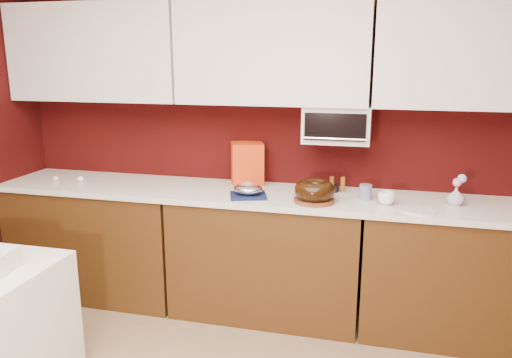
{
  "coord_description": "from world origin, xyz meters",
  "views": [
    {
      "loc": [
        0.74,
        -1.32,
        1.81
      ],
      "look_at": [
        -0.06,
        1.84,
        1.02
      ],
      "focal_mm": 35.0,
      "sensor_mm": 36.0,
      "label": 1
    }
  ],
  "objects": [
    {
      "name": "upper_cabinet_left",
      "position": [
        -1.33,
        2.08,
        1.85
      ],
      "size": [
        1.31,
        0.33,
        0.7
      ],
      "primitive_type": "cube",
      "color": "white",
      "rests_on": "wall_back"
    },
    {
      "name": "blue_jar",
      "position": [
        0.67,
        1.95,
        0.95
      ],
      "size": [
        0.11,
        0.11,
        0.1
      ],
      "primitive_type": "cylinder",
      "rotation": [
        0.0,
        0.0,
        0.38
      ],
      "color": "navy",
      "rests_on": "countertop"
    },
    {
      "name": "upper_cabinet_center",
      "position": [
        0.0,
        2.08,
        1.85
      ],
      "size": [
        1.31,
        0.33,
        0.7
      ],
      "primitive_type": "cube",
      "color": "white",
      "rests_on": "wall_back"
    },
    {
      "name": "pandoro_box",
      "position": [
        -0.2,
        2.16,
        1.05
      ],
      "size": [
        0.28,
        0.27,
        0.31
      ],
      "primitive_type": "cube",
      "rotation": [
        0.0,
        0.0,
        0.35
      ],
      "color": "red",
      "rests_on": "countertop"
    },
    {
      "name": "toaster_oven",
      "position": [
        0.45,
        2.1,
        1.38
      ],
      "size": [
        0.45,
        0.3,
        0.25
      ],
      "primitive_type": "cube",
      "color": "white",
      "rests_on": "upper_cabinet_center"
    },
    {
      "name": "base_cabinet_left",
      "position": [
        -1.33,
        1.94,
        0.43
      ],
      "size": [
        1.31,
        0.58,
        0.86
      ],
      "primitive_type": "cube",
      "color": "#472A0E",
      "rests_on": "floor"
    },
    {
      "name": "foil_ham_nest",
      "position": [
        -0.1,
        1.81,
        0.96
      ],
      "size": [
        0.24,
        0.22,
        0.07
      ],
      "primitive_type": "ellipsoid",
      "rotation": [
        0.0,
        0.0,
        -0.34
      ],
      "color": "silver",
      "rests_on": "navy_towel"
    },
    {
      "name": "roasted_ham",
      "position": [
        -0.1,
        1.81,
        0.98
      ],
      "size": [
        0.11,
        0.1,
        0.06
      ],
      "primitive_type": "ellipsoid",
      "rotation": [
        0.0,
        0.0,
        0.26
      ],
      "color": "#C7665B",
      "rests_on": "foil_ham_nest"
    },
    {
      "name": "amber_bottle",
      "position": [
        0.43,
        2.12,
        0.95
      ],
      "size": [
        0.04,
        0.04,
        0.1
      ],
      "primitive_type": "cylinder",
      "rotation": [
        0.0,
        0.0,
        0.07
      ],
      "color": "brown",
      "rests_on": "countertop"
    },
    {
      "name": "dark_pan",
      "position": [
        0.38,
        2.11,
        0.92
      ],
      "size": [
        0.22,
        0.22,
        0.04
      ],
      "primitive_type": "cylinder",
      "rotation": [
        0.0,
        0.0,
        -0.09
      ],
      "color": "black",
      "rests_on": "countertop"
    },
    {
      "name": "flower_pink",
      "position": [
        1.23,
        1.95,
        1.05
      ],
      "size": [
        0.05,
        0.05,
        0.05
      ],
      "primitive_type": "sphere",
      "color": "pink",
      "rests_on": "flower_vase"
    },
    {
      "name": "flower_vase",
      "position": [
        1.23,
        1.95,
        0.97
      ],
      "size": [
        0.1,
        0.1,
        0.13
      ],
      "primitive_type": "imported",
      "rotation": [
        0.0,
        0.0,
        -0.16
      ],
      "color": "#B4B9CC",
      "rests_on": "countertop"
    },
    {
      "name": "amber_bottle_tall",
      "position": [
        0.51,
        2.09,
        0.95
      ],
      "size": [
        0.04,
        0.04,
        0.11
      ],
      "primitive_type": "cylinder",
      "rotation": [
        0.0,
        0.0,
        0.25
      ],
      "color": "brown",
      "rests_on": "countertop"
    },
    {
      "name": "navy_towel",
      "position": [
        -0.1,
        1.81,
        0.91
      ],
      "size": [
        0.29,
        0.27,
        0.02
      ],
      "primitive_type": "cube",
      "rotation": [
        0.0,
        0.0,
        0.33
      ],
      "color": "#131C47",
      "rests_on": "countertop"
    },
    {
      "name": "egg_left",
      "position": [
        -1.65,
        1.89,
        0.92
      ],
      "size": [
        0.06,
        0.05,
        0.04
      ],
      "primitive_type": "ellipsoid",
      "rotation": [
        0.0,
        0.0,
        -0.24
      ],
      "color": "silver",
      "rests_on": "countertop"
    },
    {
      "name": "china_plate",
      "position": [
        0.99,
        1.75,
        0.91
      ],
      "size": [
        0.23,
        0.23,
        0.01
      ],
      "primitive_type": "cylinder",
      "rotation": [
        0.0,
        0.0,
        -0.12
      ],
      "color": "white",
      "rests_on": "countertop"
    },
    {
      "name": "upper_cabinet_right",
      "position": [
        1.33,
        2.08,
        1.85
      ],
      "size": [
        1.31,
        0.33,
        0.7
      ],
      "primitive_type": "cube",
      "color": "white",
      "rests_on": "wall_back"
    },
    {
      "name": "wall_back",
      "position": [
        0.0,
        2.25,
        1.25
      ],
      "size": [
        4.0,
        0.02,
        2.5
      ],
      "primitive_type": "cube",
      "color": "#380807",
      "rests_on": "floor"
    },
    {
      "name": "cake_base",
      "position": [
        0.35,
        1.79,
        0.91
      ],
      "size": [
        0.33,
        0.33,
        0.02
      ],
      "primitive_type": "cylinder",
      "rotation": [
        0.0,
        0.0,
        -0.28
      ],
      "color": "brown",
      "rests_on": "countertop"
    },
    {
      "name": "toaster_oven_handle",
      "position": [
        0.45,
        1.93,
        1.3
      ],
      "size": [
        0.42,
        0.02,
        0.02
      ],
      "primitive_type": "cylinder",
      "rotation": [
        0.0,
        1.57,
        0.0
      ],
      "color": "silver",
      "rests_on": "toaster_oven"
    },
    {
      "name": "base_cabinet_right",
      "position": [
        1.33,
        1.94,
        0.43
      ],
      "size": [
        1.31,
        0.58,
        0.86
      ],
      "primitive_type": "cube",
      "color": "#472A0E",
      "rests_on": "floor"
    },
    {
      "name": "toaster_oven_door",
      "position": [
        0.45,
        1.94,
        1.38
      ],
      "size": [
        0.4,
        0.02,
        0.18
      ],
      "primitive_type": "cube",
      "color": "black",
      "rests_on": "toaster_oven"
    },
    {
      "name": "coffee_mug",
      "position": [
        0.8,
        1.85,
        0.95
      ],
      "size": [
        0.13,
        0.13,
        0.1
      ],
      "primitive_type": "imported",
      "rotation": [
        0.0,
        0.0,
        0.81
      ],
      "color": "white",
      "rests_on": "countertop"
    },
    {
      "name": "bundt_cake",
      "position": [
        0.35,
        1.79,
        0.98
      ],
      "size": [
        0.28,
        0.28,
        0.11
      ],
      "primitive_type": "torus",
      "rotation": [
        0.0,
        0.0,
        -0.07
      ],
      "color": "black",
      "rests_on": "cake_base"
    },
    {
      "name": "flower_blue",
      "position": [
        1.26,
        1.97,
        1.07
      ],
      "size": [
        0.06,
        0.06,
        0.06
      ],
      "primitive_type": "sphere",
      "color": "#94C5EE",
      "rests_on": "flower_vase"
    },
    {
      "name": "base_cabinet_center",
      "position": [
        0.0,
        1.94,
        0.43
      ],
      "size": [
        1.31,
        0.58,
        0.86
      ],
      "primitive_type": "cube",
      "color": "#472A0E",
      "rests_on": "floor"
    },
    {
      "name": "egg_right",
      "position": [
        -1.45,
        1.91,
        0.92
      ],
      "size": [
        0.07,
        0.06,
        0.04
      ],
      "primitive_type": "ellipsoid",
      "rotation": [
        0.0,
        0.0,
        0.34
      ],
      "color": "white",
      "rests_on": "countertop"
    },
    {
      "name": "countertop",
      "position": [
        0.0,
        1.94,
        0.88
      ],
      "size": [
        4.0,
        0.62,
        0.04
      ],
      "primitive_type": "cube",
      "color": "silver",
      "rests_on": "base_cabinet_center"
    }
  ]
}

